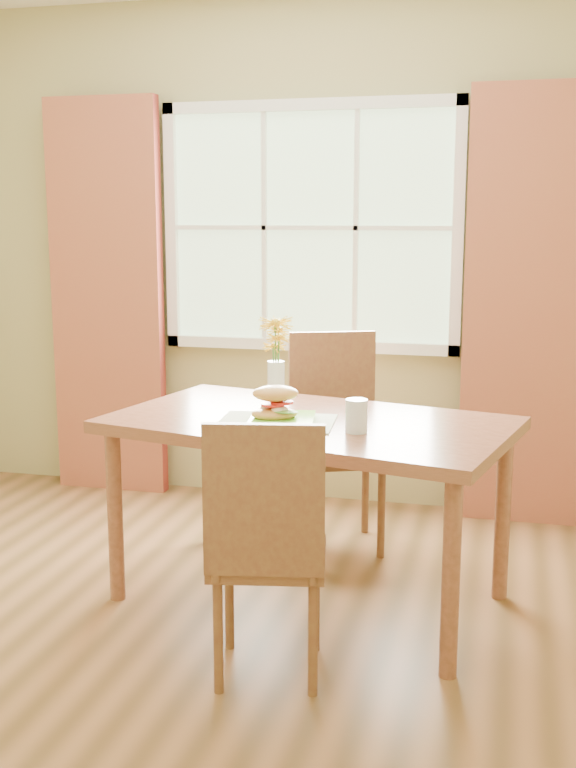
% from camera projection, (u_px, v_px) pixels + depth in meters
% --- Properties ---
extents(room, '(4.24, 3.84, 2.74)m').
position_uv_depth(room, '(187.00, 281.00, 3.03)').
color(room, brown).
rests_on(room, ground).
extents(window, '(1.62, 0.06, 1.32)m').
position_uv_depth(window, '(310.00, 228.00, 4.78)').
color(window, '#A3C695').
rests_on(window, room).
extents(curtain_left, '(0.65, 0.08, 2.20)m').
position_uv_depth(curtain_left, '(107.00, 299.00, 5.05)').
color(curtain_left, maroon).
rests_on(curtain_left, room).
extents(curtain_right, '(0.65, 0.08, 2.20)m').
position_uv_depth(curtain_right, '(530.00, 310.00, 4.49)').
color(curtain_right, maroon).
rests_on(curtain_right, room).
extents(dining_table, '(1.72, 1.20, 0.76)m').
position_uv_depth(dining_table, '(310.00, 438.00, 3.61)').
color(dining_table, brown).
rests_on(dining_table, room).
extents(chair_near, '(0.45, 0.45, 0.93)m').
position_uv_depth(chair_near, '(267.00, 540.00, 2.97)').
color(chair_near, brown).
rests_on(chair_near, room).
extents(chair_far, '(0.55, 0.55, 1.01)m').
position_uv_depth(chair_far, '(335.00, 429.00, 4.31)').
color(chair_far, brown).
rests_on(chair_far, room).
extents(placemat, '(0.48, 0.37, 0.01)m').
position_uv_depth(placemat, '(277.00, 422.00, 3.53)').
color(placemat, beige).
rests_on(placemat, dining_table).
extents(plate, '(0.29, 0.29, 0.01)m').
position_uv_depth(plate, '(282.00, 421.00, 3.51)').
color(plate, '#79E038').
rests_on(plate, placemat).
extents(croissant_sandwich, '(0.22, 0.18, 0.14)m').
position_uv_depth(croissant_sandwich, '(275.00, 403.00, 3.48)').
color(croissant_sandwich, gold).
rests_on(croissant_sandwich, plate).
extents(water_glass, '(0.08, 0.08, 0.13)m').
position_uv_depth(water_glass, '(356.00, 417.00, 3.36)').
color(water_glass, silver).
rests_on(water_glass, dining_table).
extents(flower_vase, '(0.15, 0.15, 0.38)m').
position_uv_depth(flower_vase, '(276.00, 349.00, 3.85)').
color(flower_vase, silver).
rests_on(flower_vase, dining_table).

